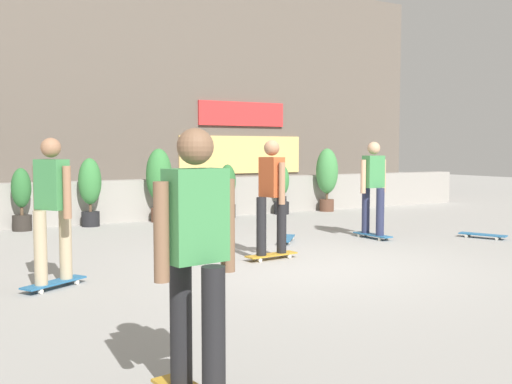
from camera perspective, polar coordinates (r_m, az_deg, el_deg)
ground_plane at (r=8.12m, az=5.28°, el=-7.02°), size 48.00×48.00×0.00m
planter_wall at (r=13.38m, az=-9.57°, el=-0.71°), size 18.00×0.40×0.90m
building_backdrop at (r=17.23m, az=-14.30°, el=9.62°), size 20.00×2.08×6.50m
potted_plant_1 at (r=12.23m, az=-21.61°, el=-0.49°), size 0.37×0.37×1.21m
potted_plant_2 at (r=12.47m, az=-15.66°, el=0.41°), size 0.46×0.46×1.39m
potted_plant_3 at (r=12.89m, az=-9.30°, el=1.24°), size 0.55×0.55×1.58m
potted_plant_4 at (r=13.57m, az=-2.74°, el=0.27°), size 0.38×0.38×1.22m
potted_plant_5 at (r=14.28m, az=2.47°, el=0.39°), size 0.36×0.36×1.20m
potted_plant_6 at (r=15.03m, az=6.83°, el=1.68°), size 0.55×0.55×1.58m
skater_far_left at (r=8.39m, az=1.51°, el=-0.15°), size 0.82×0.56×1.70m
skater_mid_plaza at (r=10.56m, az=11.19°, el=0.66°), size 0.56×0.81×1.70m
skater_by_wall_left at (r=3.59m, az=-5.78°, el=-5.97°), size 0.55×0.82×1.70m
skater_foreground at (r=7.01m, az=-18.98°, el=-1.22°), size 0.79×0.59×1.70m
skateboard_near_camera at (r=11.21m, az=20.95°, el=-3.86°), size 0.50×0.81×0.08m
skateboard_aside at (r=10.06m, az=2.93°, el=-4.47°), size 0.67×0.74×0.08m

